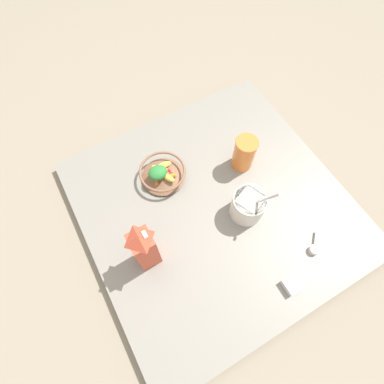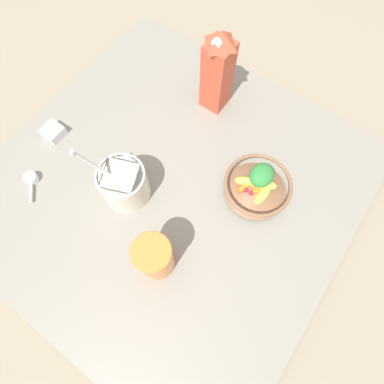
% 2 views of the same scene
% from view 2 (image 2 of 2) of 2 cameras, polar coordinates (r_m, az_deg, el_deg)
% --- Properties ---
extents(ground_plane, '(6.00, 6.00, 0.00)m').
position_cam_2_polar(ground_plane, '(0.91, -3.93, 0.37)').
color(ground_plane, gray).
extents(countertop, '(0.99, 0.99, 0.05)m').
position_cam_2_polar(countertop, '(0.88, -4.02, 0.93)').
color(countertop, gray).
rests_on(countertop, ground_plane).
extents(fruit_bowl, '(0.19, 0.19, 0.09)m').
position_cam_2_polar(fruit_bowl, '(0.84, 12.34, 1.14)').
color(fruit_bowl, brown).
rests_on(fruit_bowl, countertop).
extents(milk_carton, '(0.07, 0.07, 0.26)m').
position_cam_2_polar(milk_carton, '(0.91, 4.90, 21.92)').
color(milk_carton, '#CC4C33').
rests_on(milk_carton, countertop).
extents(yogurt_tub, '(0.14, 0.13, 0.23)m').
position_cam_2_polar(yogurt_tub, '(0.81, -12.84, 1.63)').
color(yogurt_tub, silver).
rests_on(yogurt_tub, countertop).
extents(drinking_cup, '(0.09, 0.09, 0.15)m').
position_cam_2_polar(drinking_cup, '(0.73, -7.08, -12.23)').
color(drinking_cup, orange).
rests_on(drinking_cup, countertop).
extents(spice_jar, '(0.06, 0.06, 0.03)m').
position_cam_2_polar(spice_jar, '(1.02, -24.87, 10.31)').
color(spice_jar, silver).
rests_on(spice_jar, countertop).
extents(measuring_scoop, '(0.07, 0.07, 0.02)m').
position_cam_2_polar(measuring_scoop, '(0.97, -28.28, 2.04)').
color(measuring_scoop, white).
rests_on(measuring_scoop, countertop).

